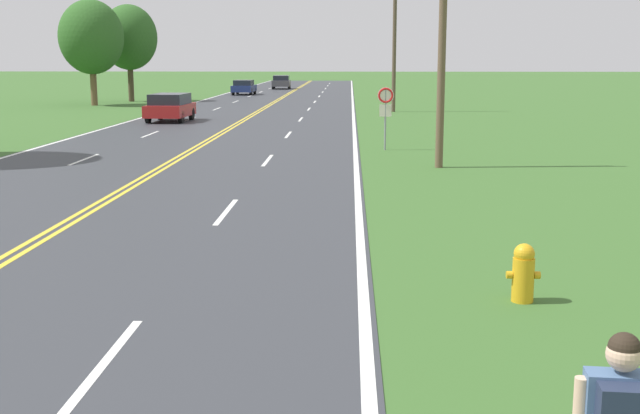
{
  "coord_description": "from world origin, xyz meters",
  "views": [
    {
      "loc": [
        5.79,
        -0.79,
        3.36
      ],
      "look_at": [
        5.32,
        12.05,
        0.96
      ],
      "focal_mm": 45.0,
      "sensor_mm": 36.0,
      "label": 1
    }
  ],
  "objects_px": {
    "car_dark_blue_sedan_approaching": "(244,87)",
    "car_red_hatchback_nearest": "(170,107)",
    "tree_left_verge": "(91,37)",
    "fire_hydrant": "(523,272)",
    "traffic_sign": "(386,103)",
    "car_dark_grey_hatchback_mid_near": "(281,82)",
    "tree_mid_treeline": "(129,38)"
  },
  "relations": [
    {
      "from": "tree_left_verge",
      "to": "car_dark_grey_hatchback_mid_near",
      "type": "distance_m",
      "value": 33.14
    },
    {
      "from": "fire_hydrant",
      "to": "car_dark_blue_sedan_approaching",
      "type": "xyz_separation_m",
      "value": [
        -12.2,
        63.28,
        0.29
      ]
    },
    {
      "from": "car_dark_grey_hatchback_mid_near",
      "to": "fire_hydrant",
      "type": "bearing_deg",
      "value": -174.78
    },
    {
      "from": "tree_left_verge",
      "to": "car_red_hatchback_nearest",
      "type": "bearing_deg",
      "value": -59.0
    },
    {
      "from": "traffic_sign",
      "to": "tree_mid_treeline",
      "type": "bearing_deg",
      "value": 119.18
    },
    {
      "from": "car_dark_blue_sedan_approaching",
      "to": "car_dark_grey_hatchback_mid_near",
      "type": "bearing_deg",
      "value": -7.55
    },
    {
      "from": "car_red_hatchback_nearest",
      "to": "car_dark_grey_hatchback_mid_near",
      "type": "relative_size",
      "value": 0.95
    },
    {
      "from": "car_dark_grey_hatchback_mid_near",
      "to": "car_red_hatchback_nearest",
      "type": "bearing_deg",
      "value": 175.27
    },
    {
      "from": "car_dark_blue_sedan_approaching",
      "to": "car_dark_grey_hatchback_mid_near",
      "type": "distance_m",
      "value": 14.22
    },
    {
      "from": "fire_hydrant",
      "to": "tree_mid_treeline",
      "type": "distance_m",
      "value": 55.35
    },
    {
      "from": "car_dark_blue_sedan_approaching",
      "to": "tree_mid_treeline",
      "type": "bearing_deg",
      "value": 149.61
    },
    {
      "from": "traffic_sign",
      "to": "car_dark_grey_hatchback_mid_near",
      "type": "bearing_deg",
      "value": 98.54
    },
    {
      "from": "tree_mid_treeline",
      "to": "car_dark_grey_hatchback_mid_near",
      "type": "bearing_deg",
      "value": 69.57
    },
    {
      "from": "tree_left_verge",
      "to": "car_red_hatchback_nearest",
      "type": "xyz_separation_m",
      "value": [
        8.71,
        -14.49,
        -3.99
      ]
    },
    {
      "from": "tree_mid_treeline",
      "to": "car_red_hatchback_nearest",
      "type": "bearing_deg",
      "value": -69.36
    },
    {
      "from": "traffic_sign",
      "to": "tree_mid_treeline",
      "type": "height_order",
      "value": "tree_mid_treeline"
    },
    {
      "from": "traffic_sign",
      "to": "tree_left_verge",
      "type": "xyz_separation_m",
      "value": [
        -19.6,
        27.55,
        3.06
      ]
    },
    {
      "from": "fire_hydrant",
      "to": "traffic_sign",
      "type": "height_order",
      "value": "traffic_sign"
    },
    {
      "from": "car_dark_blue_sedan_approaching",
      "to": "tree_left_verge",
      "type": "bearing_deg",
      "value": 155.05
    },
    {
      "from": "car_dark_blue_sedan_approaching",
      "to": "car_red_hatchback_nearest",
      "type": "bearing_deg",
      "value": -178.04
    },
    {
      "from": "fire_hydrant",
      "to": "traffic_sign",
      "type": "distance_m",
      "value": 18.77
    },
    {
      "from": "car_red_hatchback_nearest",
      "to": "car_dark_blue_sedan_approaching",
      "type": "bearing_deg",
      "value": 2.12
    },
    {
      "from": "car_red_hatchback_nearest",
      "to": "car_dark_blue_sedan_approaching",
      "type": "relative_size",
      "value": 0.99
    },
    {
      "from": "traffic_sign",
      "to": "tree_left_verge",
      "type": "bearing_deg",
      "value": 125.44
    },
    {
      "from": "tree_mid_treeline",
      "to": "traffic_sign",
      "type": "bearing_deg",
      "value": -60.82
    },
    {
      "from": "traffic_sign",
      "to": "car_red_hatchback_nearest",
      "type": "xyz_separation_m",
      "value": [
        -10.9,
        13.06,
        -0.93
      ]
    },
    {
      "from": "car_red_hatchback_nearest",
      "to": "car_dark_grey_hatchback_mid_near",
      "type": "bearing_deg",
      "value": -0.83
    },
    {
      "from": "fire_hydrant",
      "to": "tree_left_verge",
      "type": "xyz_separation_m",
      "value": [
        -20.73,
        46.24,
        4.36
      ]
    },
    {
      "from": "car_red_hatchback_nearest",
      "to": "car_dark_blue_sedan_approaching",
      "type": "xyz_separation_m",
      "value": [
        -0.18,
        31.53,
        -0.09
      ]
    },
    {
      "from": "tree_left_verge",
      "to": "fire_hydrant",
      "type": "bearing_deg",
      "value": -65.85
    },
    {
      "from": "tree_mid_treeline",
      "to": "car_red_hatchback_nearest",
      "type": "height_order",
      "value": "tree_mid_treeline"
    },
    {
      "from": "fire_hydrant",
      "to": "tree_mid_treeline",
      "type": "bearing_deg",
      "value": 110.7
    }
  ]
}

